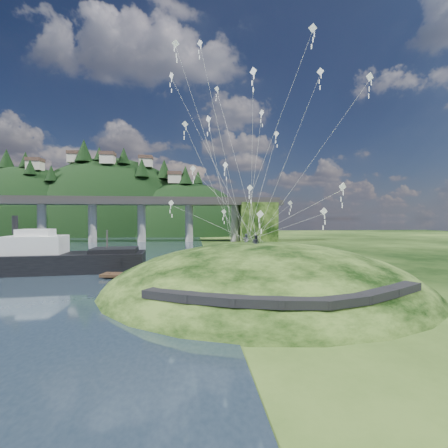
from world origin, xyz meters
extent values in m
plane|color=black|center=(0.00, 0.00, 0.00)|extent=(320.00, 320.00, 0.00)
ellipsoid|color=black|center=(8.00, 2.00, -1.50)|extent=(36.00, 32.00, 13.00)
cube|color=black|center=(-1.50, -8.00, 2.03)|extent=(4.32, 3.62, 0.71)
cube|color=black|center=(1.50, -9.65, 2.09)|extent=(4.10, 2.97, 0.61)
cube|color=black|center=(4.50, -10.65, 2.08)|extent=(3.85, 2.37, 0.62)
cube|color=black|center=(7.50, -11.10, 2.04)|extent=(3.62, 1.83, 0.66)
cube|color=black|center=(10.50, -10.90, 2.05)|extent=(3.82, 2.27, 0.68)
cube|color=black|center=(13.50, -9.95, 2.14)|extent=(4.11, 2.97, 0.71)
cube|color=black|center=(16.50, -8.40, 2.16)|extent=(4.26, 3.43, 0.66)
cube|color=#2D2B2B|center=(-50.00, 70.00, 13.00)|extent=(160.00, 9.00, 1.60)
cube|color=#2D2B2B|center=(-50.00, 70.00, 14.40)|extent=(160.00, 0.40, 1.20)
cube|color=#2D2B2B|center=(-50.00, 74.30, 14.40)|extent=(160.00, 0.40, 1.20)
cylinder|color=gray|center=(-47.50, 70.00, 6.50)|extent=(2.60, 2.60, 13.00)
cylinder|color=gray|center=(-32.00, 70.00, 6.50)|extent=(2.60, 2.60, 13.00)
cylinder|color=gray|center=(-16.50, 70.00, 6.50)|extent=(2.60, 2.60, 13.00)
cylinder|color=gray|center=(-1.00, 70.00, 6.50)|extent=(2.60, 2.60, 13.00)
cylinder|color=gray|center=(14.50, 70.00, 6.50)|extent=(2.60, 2.60, 13.00)
cube|color=black|center=(22.00, 70.00, 6.50)|extent=(12.00, 11.00, 13.00)
ellipsoid|color=black|center=(-78.00, 120.00, -8.00)|extent=(84.00, 60.00, 80.00)
ellipsoid|color=black|center=(-40.00, 126.00, -6.00)|extent=(96.00, 68.00, 88.00)
ellipsoid|color=black|center=(-5.00, 118.00, -10.00)|extent=(76.00, 56.00, 72.00)
cone|color=black|center=(-85.20, 117.64, 35.35)|extent=(6.94, 6.94, 9.13)
cone|color=black|center=(-75.52, 114.91, 34.54)|extent=(5.61, 5.61, 7.39)
cone|color=black|center=(-69.59, 107.07, 30.04)|extent=(5.08, 5.08, 6.69)
cone|color=black|center=(-60.58, 106.17, 27.34)|extent=(5.29, 5.29, 6.96)
cone|color=black|center=(-49.87, 114.63, 39.23)|extent=(8.01, 8.01, 10.54)
cone|color=black|center=(-42.87, 114.06, 37.88)|extent=(4.97, 4.97, 6.54)
cone|color=black|center=(-31.40, 112.04, 36.68)|extent=(5.83, 5.83, 7.67)
cone|color=black|center=(-22.45, 107.08, 30.58)|extent=(6.47, 6.47, 8.51)
cone|color=black|center=(-13.22, 113.99, 31.23)|extent=(7.13, 7.13, 9.38)
cone|color=black|center=(-3.12, 109.03, 27.87)|extent=(6.56, 6.56, 8.63)
cone|color=black|center=(2.77, 114.63, 27.68)|extent=(4.88, 4.88, 6.42)
cube|color=beige|center=(-70.00, 112.00, 31.29)|extent=(6.00, 5.00, 4.00)
cube|color=brown|center=(-70.00, 112.00, 33.99)|extent=(6.40, 5.40, 1.60)
cube|color=beige|center=(-55.00, 118.00, 35.99)|extent=(6.00, 5.00, 4.00)
cube|color=brown|center=(-55.00, 118.00, 38.69)|extent=(6.40, 5.40, 1.60)
cube|color=beige|center=(-38.00, 110.00, 34.28)|extent=(6.00, 5.00, 4.00)
cube|color=brown|center=(-38.00, 110.00, 36.98)|extent=(6.40, 5.40, 1.60)
cube|color=beige|center=(-22.00, 116.00, 34.18)|extent=(6.00, 5.00, 4.00)
cube|color=brown|center=(-22.00, 116.00, 36.88)|extent=(6.40, 5.40, 1.60)
cube|color=beige|center=(-8.00, 110.00, 25.88)|extent=(6.00, 5.00, 4.00)
cube|color=brown|center=(-8.00, 110.00, 28.58)|extent=(6.40, 5.40, 1.60)
cube|color=black|center=(-18.54, 14.24, 1.37)|extent=(23.54, 8.16, 2.73)
cube|color=silver|center=(-21.68, 13.99, 3.78)|extent=(7.70, 5.20, 2.94)
cube|color=silver|center=(-21.68, 13.99, 5.57)|extent=(4.44, 3.48, 1.26)
cube|color=black|center=(-11.21, 14.84, 3.05)|extent=(6.71, 5.75, 0.63)
cylinder|color=black|center=(-24.29, 13.77, 6.83)|extent=(0.74, 0.74, 2.52)
cylinder|color=#2D2B2B|center=(-12.26, 14.75, 4.41)|extent=(0.25, 0.25, 3.15)
cube|color=#332115|center=(-4.67, 8.27, 0.44)|extent=(13.77, 4.51, 0.34)
cylinder|color=#332115|center=(-10.41, 9.30, 0.19)|extent=(0.29, 0.29, 0.97)
cylinder|color=#332115|center=(-7.54, 8.78, 0.19)|extent=(0.29, 0.29, 0.97)
cylinder|color=#332115|center=(-4.67, 8.27, 0.19)|extent=(0.29, 0.29, 0.97)
cylinder|color=#332115|center=(-1.80, 7.75, 0.19)|extent=(0.29, 0.29, 0.97)
cylinder|color=#332115|center=(1.07, 7.24, 0.19)|extent=(0.29, 0.29, 0.97)
imported|color=#23262F|center=(6.35, 3.97, 5.90)|extent=(0.81, 0.63, 1.95)
imported|color=#23262F|center=(7.00, 1.50, 5.91)|extent=(1.13, 1.12, 1.84)
cube|color=white|center=(17.40, -2.64, 21.48)|extent=(0.86, 0.21, 0.85)
cube|color=white|center=(17.40, -2.64, 20.87)|extent=(0.11, 0.06, 0.50)
cube|color=white|center=(17.40, -2.64, 20.26)|extent=(0.11, 0.06, 0.50)
cube|color=white|center=(17.40, -2.64, 19.65)|extent=(0.11, 0.06, 0.50)
cube|color=white|center=(3.86, 3.15, 13.69)|extent=(0.57, 0.47, 0.70)
cube|color=white|center=(3.86, 3.15, 13.19)|extent=(0.09, 0.06, 0.41)
cube|color=white|center=(3.86, 3.15, 12.69)|extent=(0.09, 0.06, 0.41)
cube|color=white|center=(3.86, 3.15, 12.19)|extent=(0.09, 0.06, 0.41)
cube|color=white|center=(6.79, -1.48, 8.09)|extent=(0.79, 0.23, 0.80)
cube|color=white|center=(6.79, -1.48, 7.52)|extent=(0.10, 0.06, 0.47)
cube|color=white|center=(6.79, -1.48, 6.95)|extent=(0.10, 0.06, 0.47)
cube|color=white|center=(6.79, -1.48, 6.38)|extent=(0.10, 0.06, 0.47)
cube|color=white|center=(-2.43, 7.77, 25.54)|extent=(0.58, 0.68, 0.83)
cube|color=white|center=(-2.43, 7.77, 24.93)|extent=(0.10, 0.08, 0.49)
cube|color=white|center=(-2.43, 7.77, 24.33)|extent=(0.10, 0.08, 0.49)
cube|color=white|center=(-2.43, 7.77, 23.72)|extent=(0.10, 0.08, 0.49)
cube|color=white|center=(8.59, 5.64, 20.60)|extent=(0.52, 0.52, 0.68)
cube|color=white|center=(8.59, 5.64, 20.11)|extent=(0.09, 0.06, 0.41)
cube|color=white|center=(8.59, 5.64, 19.61)|extent=(0.09, 0.06, 0.41)
cube|color=white|center=(8.59, 5.64, 19.12)|extent=(0.09, 0.06, 0.41)
cube|color=white|center=(12.91, -2.42, 8.37)|extent=(0.76, 0.17, 0.75)
cube|color=white|center=(12.91, -2.42, 7.84)|extent=(0.10, 0.03, 0.44)
cube|color=white|center=(12.91, -2.42, 7.31)|extent=(0.10, 0.03, 0.44)
cube|color=white|center=(12.91, -2.42, 6.77)|extent=(0.10, 0.03, 0.44)
cube|color=white|center=(11.19, 8.26, 18.86)|extent=(0.67, 0.36, 0.73)
cube|color=white|center=(11.19, 8.26, 18.34)|extent=(0.10, 0.04, 0.42)
cube|color=white|center=(11.19, 8.26, 17.82)|extent=(0.10, 0.04, 0.42)
cube|color=white|center=(11.19, 8.26, 17.30)|extent=(0.10, 0.04, 0.42)
cube|color=white|center=(4.48, 10.72, 8.63)|extent=(0.71, 0.27, 0.69)
cube|color=white|center=(4.48, 10.72, 8.13)|extent=(0.09, 0.05, 0.41)
cube|color=white|center=(4.48, 10.72, 7.62)|extent=(0.09, 0.05, 0.41)
cube|color=white|center=(4.48, 10.72, 7.11)|extent=(0.09, 0.05, 0.41)
cube|color=white|center=(1.01, 2.93, 26.98)|extent=(0.61, 0.43, 0.69)
cube|color=white|center=(1.01, 2.93, 26.47)|extent=(0.09, 0.04, 0.41)
cube|color=white|center=(1.01, 2.93, 25.96)|extent=(0.09, 0.04, 0.41)
cube|color=white|center=(1.01, 2.93, 25.46)|extent=(0.09, 0.04, 0.41)
cube|color=white|center=(13.77, 0.53, 23.35)|extent=(0.65, 0.50, 0.76)
cube|color=white|center=(13.77, 0.53, 22.80)|extent=(0.10, 0.06, 0.45)
cube|color=white|center=(13.77, 0.53, 22.25)|extent=(0.10, 0.06, 0.45)
cube|color=white|center=(13.77, 0.53, 21.70)|extent=(0.10, 0.06, 0.45)
cube|color=white|center=(-2.35, 5.55, 9.52)|extent=(0.66, 0.34, 0.71)
cube|color=white|center=(-2.35, 5.55, 9.01)|extent=(0.09, 0.07, 0.41)
cube|color=white|center=(-2.35, 5.55, 8.51)|extent=(0.09, 0.07, 0.41)
cube|color=white|center=(-2.35, 5.55, 8.00)|extent=(0.09, 0.07, 0.41)
cube|color=white|center=(11.73, -2.31, 26.03)|extent=(0.84, 0.27, 0.83)
cube|color=white|center=(11.73, -2.31, 25.43)|extent=(0.11, 0.04, 0.49)
cube|color=white|center=(11.73, -2.31, 24.83)|extent=(0.11, 0.04, 0.49)
cube|color=white|center=(11.73, -2.31, 24.23)|extent=(0.11, 0.04, 0.49)
cube|color=white|center=(3.37, 8.94, 24.68)|extent=(0.65, 0.23, 0.66)
cube|color=white|center=(3.37, 8.94, 24.20)|extent=(0.08, 0.06, 0.39)
cube|color=white|center=(3.37, 8.94, 23.72)|extent=(0.08, 0.06, 0.39)
cube|color=white|center=(3.37, 8.94, 23.24)|extent=(0.08, 0.06, 0.39)
cube|color=white|center=(6.56, 0.82, 23.15)|extent=(0.65, 0.67, 0.88)
cube|color=white|center=(6.56, 0.82, 22.53)|extent=(0.11, 0.08, 0.51)
cube|color=white|center=(6.56, 0.82, 21.90)|extent=(0.11, 0.08, 0.51)
cube|color=white|center=(6.56, 0.82, 21.27)|extent=(0.11, 0.08, 0.51)
cube|color=white|center=(0.23, 8.03, 14.04)|extent=(0.78, 0.27, 0.78)
cube|color=white|center=(0.23, 8.03, 13.47)|extent=(0.10, 0.02, 0.46)
cube|color=white|center=(0.23, 8.03, 12.91)|extent=(0.10, 0.02, 0.46)
cube|color=white|center=(0.23, 8.03, 12.34)|extent=(0.10, 0.02, 0.46)
cube|color=white|center=(14.06, 11.18, 9.89)|extent=(0.71, 0.26, 0.68)
cube|color=white|center=(14.06, 11.18, 9.39)|extent=(0.09, 0.04, 0.41)
cube|color=white|center=(14.06, 11.18, 8.89)|extent=(0.09, 0.04, 0.41)
cube|color=white|center=(14.06, 11.18, 8.39)|extent=(0.09, 0.04, 0.41)
cube|color=white|center=(13.02, -5.82, 10.39)|extent=(0.74, 0.25, 0.73)
cube|color=white|center=(13.02, -5.82, 9.86)|extent=(0.09, 0.06, 0.44)
cube|color=white|center=(13.02, -5.82, 9.33)|extent=(0.09, 0.06, 0.44)
cube|color=white|center=(13.02, -5.82, 8.80)|extent=(0.09, 0.06, 0.44)
cube|color=white|center=(-1.59, 2.04, 26.27)|extent=(0.83, 0.29, 0.80)
cube|color=white|center=(-1.59, 2.04, 25.69)|extent=(0.11, 0.06, 0.48)
cube|color=white|center=(-1.59, 2.04, 25.10)|extent=(0.11, 0.06, 0.48)
cube|color=white|center=(-1.59, 2.04, 24.51)|extent=(0.11, 0.06, 0.48)
cube|color=white|center=(-0.69, 5.21, 18.77)|extent=(0.76, 0.23, 0.74)
cube|color=white|center=(-0.69, 5.21, 18.24)|extent=(0.10, 0.04, 0.44)
cube|color=white|center=(-0.69, 5.21, 17.70)|extent=(0.10, 0.04, 0.44)
cube|color=white|center=(-0.69, 5.21, 17.17)|extent=(0.10, 0.04, 0.44)
cube|color=white|center=(1.89, 2.02, 18.38)|extent=(0.49, 0.64, 0.75)
cube|color=white|center=(1.89, 2.02, 17.83)|extent=(0.09, 0.08, 0.45)
cube|color=white|center=(1.89, 2.02, 17.29)|extent=(0.09, 0.08, 0.45)
cube|color=white|center=(1.89, 2.02, 16.74)|extent=(0.09, 0.08, 0.45)
cube|color=white|center=(7.14, 5.58, 11.42)|extent=(0.73, 0.36, 0.76)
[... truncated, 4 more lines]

